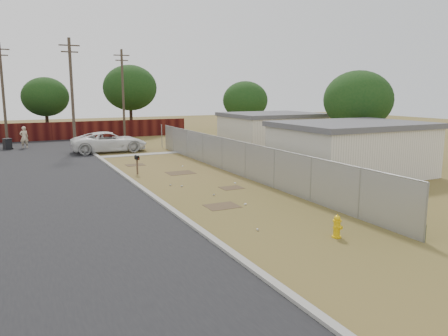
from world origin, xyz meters
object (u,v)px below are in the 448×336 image
pedestrian (24,137)px  trash_bin (7,144)px  fire_hydrant (337,227)px  pickup_truck (109,142)px  mailbox (137,159)px

pedestrian → trash_bin: (-1.32, -0.35, -0.46)m
fire_hydrant → pickup_truck: pickup_truck is taller
pedestrian → trash_bin: size_ratio=2.00×
pedestrian → trash_bin: 1.44m
mailbox → pedestrian: 16.84m
fire_hydrant → pickup_truck: bearing=95.8°
fire_hydrant → pickup_truck: size_ratio=0.14×
mailbox → trash_bin: mailbox is taller
mailbox → pickup_truck: pickup_truck is taller
trash_bin → pedestrian: bearing=14.7°
trash_bin → fire_hydrant: bearing=-71.5°
fire_hydrant → mailbox: size_ratio=0.71×
mailbox → pedestrian: (-5.56, 15.90, 0.05)m
pedestrian → pickup_truck: bearing=125.8°
mailbox → pickup_truck: (0.52, 10.37, -0.07)m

